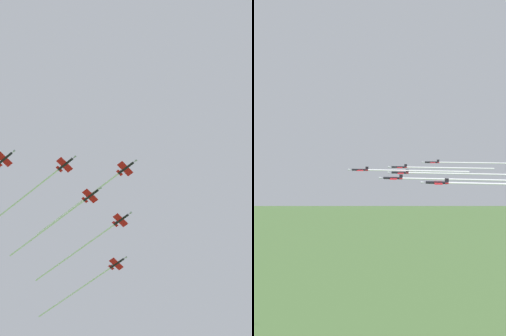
% 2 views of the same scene
% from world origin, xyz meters
% --- Properties ---
extents(jet_lead, '(60.85, 17.48, 2.28)m').
position_xyz_m(jet_lead, '(36.76, 20.79, 217.74)').
color(jet_lead, black).
extents(jet_port_inner, '(61.42, 17.62, 2.28)m').
position_xyz_m(jet_port_inner, '(60.19, 6.65, 216.67)').
color(jet_port_inner, black).
extents(jet_starboard_inner, '(57.77, 16.74, 2.28)m').
position_xyz_m(jet_starboard_inner, '(49.58, 43.64, 217.20)').
color(jet_starboard_inner, black).
extents(jet_port_outer, '(58.32, 16.87, 2.28)m').
position_xyz_m(jet_port_outer, '(56.18, 25.46, 216.61)').
color(jet_port_outer, black).
extents(jet_starboard_outer, '(59.34, 17.12, 2.28)m').
position_xyz_m(jet_starboard_outer, '(82.45, -7.78, 218.22)').
color(jet_starboard_outer, black).
extents(jet_center_rear, '(51.35, 15.20, 2.28)m').
position_xyz_m(jet_center_rear, '(60.95, 66.15, 218.28)').
color(jet_center_rear, black).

